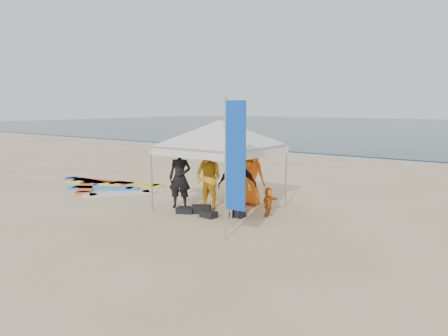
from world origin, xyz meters
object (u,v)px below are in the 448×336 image
person_seated (269,202)px  surfboard_spread (103,185)px  person_black_a (180,178)px  person_yellow (208,178)px  person_orange_b (251,175)px  canopy_tent (220,120)px  feather_flag (234,158)px  person_orange_a (244,180)px  marker_pennant (177,191)px  person_black_b (237,186)px

person_seated → surfboard_spread: person_seated is taller
person_black_a → person_seated: size_ratio=2.26×
person_black_a → person_yellow: person_yellow is taller
person_orange_b → canopy_tent: canopy_tent is taller
feather_flag → surfboard_spread: (-8.25, 2.73, -1.93)m
person_black_a → person_orange_b: (1.51, 1.65, 0.02)m
person_seated → surfboard_spread: bearing=85.3°
person_black_a → surfboard_spread: (-4.90, 0.90, -0.91)m
person_orange_a → surfboard_spread: size_ratio=0.35×
person_yellow → surfboard_spread: bearing=177.5°
person_orange_b → surfboard_spread: bearing=5.0°
person_orange_b → canopy_tent: (-0.41, -1.05, 1.74)m
person_orange_a → marker_pennant: person_orange_a is taller
person_black_b → canopy_tent: (-1.03, 0.58, 1.78)m
person_orange_a → person_black_b: (0.39, -0.92, 0.02)m
person_orange_a → person_orange_b: bearing=-34.8°
person_orange_a → person_orange_b: 0.74m
person_orange_a → marker_pennant: 2.16m
person_orange_b → canopy_tent: bearing=66.9°
person_yellow → marker_pennant: person_yellow is taller
person_seated → canopy_tent: 2.81m
person_seated → person_black_a: bearing=101.7°
person_yellow → person_black_a: bearing=-148.8°
person_black_a → marker_pennant: bearing=125.5°
person_orange_a → marker_pennant: (-1.95, -0.85, -0.41)m
person_black_a → person_seated: (2.72, 0.73, -0.52)m
person_black_b → person_seated: person_black_b is taller
marker_pennant → surfboard_spread: bearing=170.3°
feather_flag → marker_pennant: feather_flag is taller
person_orange_a → canopy_tent: size_ratio=0.44×
person_orange_a → person_black_b: size_ratio=0.98×
person_orange_b → person_seated: 1.62m
person_orange_b → feather_flag: (1.83, -3.48, 1.00)m
person_black_a → person_orange_a: 1.98m
person_black_a → person_orange_a: size_ratio=1.04×
person_black_a → canopy_tent: size_ratio=0.46×
person_yellow → feather_flag: size_ratio=0.57×
person_black_a → person_orange_a: bearing=0.1°
person_black_a → feather_flag: 3.95m
marker_pennant → person_seated: bearing=12.2°
person_seated → marker_pennant: (-2.93, -0.63, 0.08)m
person_seated → person_orange_a: bearing=74.2°
person_orange_a → canopy_tent: canopy_tent is taller
person_black_a → person_seated: person_black_a is taller
person_orange_b → person_orange_a: bearing=106.4°
feather_flag → person_black_a: bearing=151.3°
marker_pennant → surfboard_spread: size_ratio=0.12×
canopy_tent → person_seated: bearing=4.5°
person_yellow → person_orange_a: 1.10m
person_orange_b → surfboard_spread: 6.52m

